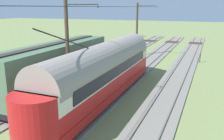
{
  "coord_description": "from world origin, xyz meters",
  "views": [
    {
      "loc": [
        -9.63,
        19.26,
        6.88
      ],
      "look_at": [
        -2.78,
        2.43,
        2.22
      ],
      "focal_mm": 39.33,
      "sensor_mm": 36.0,
      "label": 1
    }
  ],
  "objects": [
    {
      "name": "track_outer_siding",
      "position": [
        6.82,
        -0.31,
        0.05
      ],
      "size": [
        2.8,
        80.0,
        0.18
      ],
      "color": "slate",
      "rests_on": "ground"
    },
    {
      "name": "overhead_wire_run",
      "position": [
        -2.22,
        3.01,
        6.94
      ],
      "size": [
        2.58,
        40.27,
        0.18
      ],
      "color": "black",
      "rests_on": "ground"
    },
    {
      "name": "track_adjacent_siding",
      "position": [
        -2.27,
        -0.31,
        0.05
      ],
      "size": [
        2.8,
        80.0,
        0.18
      ],
      "color": "slate",
      "rests_on": "ground"
    },
    {
      "name": "track_streetcar_siding",
      "position": [
        -6.82,
        -0.31,
        0.05
      ],
      "size": [
        2.8,
        80.0,
        0.18
      ],
      "color": "slate",
      "rests_on": "ground"
    },
    {
      "name": "track_third_siding",
      "position": [
        2.27,
        -0.31,
        0.05
      ],
      "size": [
        2.8,
        80.0,
        0.18
      ],
      "color": "slate",
      "rests_on": "ground"
    },
    {
      "name": "catenary_pole_mid_near",
      "position": [
        0.22,
        3.72,
        3.9
      ],
      "size": [
        2.79,
        0.28,
        7.48
      ],
      "color": "#423323",
      "rests_on": "ground"
    },
    {
      "name": "ground_plane",
      "position": [
        0.0,
        0.0,
        0.0
      ],
      "size": [
        220.0,
        220.0,
        0.0
      ],
      "primitive_type": "plane",
      "color": "olive"
    },
    {
      "name": "track_end_bumper",
      "position": [
        6.82,
        -14.21,
        0.4
      ],
      "size": [
        1.8,
        0.6,
        0.8
      ],
      "primitive_type": "cube",
      "color": "#B2A519",
      "rests_on": "ground"
    },
    {
      "name": "switch_stand",
      "position": [
        -8.47,
        -13.49,
        0.7
      ],
      "size": [
        0.5,
        0.3,
        1.24
      ],
      "color": "black",
      "rests_on": "ground"
    },
    {
      "name": "vintage_streetcar",
      "position": [
        -2.27,
        2.9,
        2.27
      ],
      "size": [
        2.65,
        18.1,
        5.82
      ],
      "color": "red",
      "rests_on": "ground"
    },
    {
      "name": "catenary_pole_foreground",
      "position": [
        0.22,
        -14.42,
        3.9
      ],
      "size": [
        2.79,
        0.28,
        7.48
      ],
      "color": "#423323",
      "rests_on": "ground"
    },
    {
      "name": "boxcar_adjacent",
      "position": [
        2.28,
        2.53,
        2.16
      ],
      "size": [
        2.96,
        13.62,
        3.85
      ],
      "color": "#4C6B4C",
      "rests_on": "ground"
    }
  ]
}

